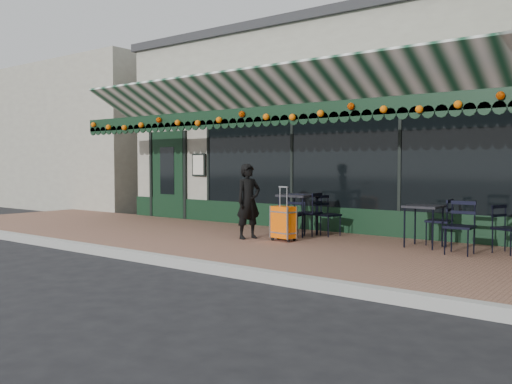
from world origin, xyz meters
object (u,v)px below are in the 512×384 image
Objects in this scene: chair_a_right at (508,229)px; chair_a_front at (460,227)px; chair_a_left at (439,222)px; chair_b_front at (293,215)px; chair_b_right at (328,215)px; chair_b_left at (308,214)px; cafe_table_a at (424,210)px; suitcase at (283,223)px; cafe_table_b at (298,199)px; woman at (248,201)px.

chair_a_right is 0.92× the size of chair_a_front.
chair_a_right is (1.14, -0.23, -0.02)m from chair_a_left.
chair_b_front is (-2.58, -0.57, 0.01)m from chair_a_left.
chair_a_right is 3.24m from chair_b_right.
chair_b_left reaches higher than chair_b_front.
chair_a_left is at bearing 93.97° from chair_b_left.
chair_b_right reaches higher than cafe_table_a.
chair_a_right reaches higher than cafe_table_a.
suitcase reaches higher than chair_a_front.
cafe_table_b is 1.01× the size of chair_b_right.
chair_b_left is at bearing 100.74° from suitcase.
woman reaches higher than cafe_table_b.
chair_a_front is 3.15m from chair_b_front.
chair_b_left is at bearing -85.50° from chair_a_left.
cafe_table_b is 1.04× the size of chair_a_right.
chair_b_right is (-2.67, 0.68, -0.02)m from chair_a_front.
woman is at bearing -36.11° from chair_b_left.
suitcase is (0.68, 0.14, -0.36)m from woman.
chair_a_left is at bearing -48.76° from woman.
woman is 1.69× the size of chair_b_front.
chair_b_right is at bearing 31.75° from cafe_table_b.
chair_a_front is at bearing -89.44° from chair_b_right.
chair_b_left is at bearing -15.03° from woman.
suitcase is 1.15× the size of chair_b_left.
chair_b_left reaches higher than chair_b_right.
cafe_table_a is at bearing 29.38° from suitcase.
chair_b_left is (0.19, 0.07, -0.29)m from cafe_table_b.
woman reaches higher than chair_a_front.
cafe_table_a is at bearing -83.72° from chair_b_right.
chair_b_front is at bearing 175.86° from chair_a_front.
chair_b_front reaches higher than cafe_table_a.
chair_b_left is at bearing 142.77° from chair_b_right.
chair_a_front reaches higher than chair_b_right.
cafe_table_a is 0.87× the size of chair_a_left.
suitcase reaches higher than chair_a_left.
cafe_table_b is 3.19m from chair_a_front.
chair_a_left is 0.95× the size of chair_b_left.
woman is 0.94m from chair_b_front.
woman is 3.68m from chair_a_front.
chair_b_left reaches higher than cafe_table_a.
suitcase is 2.98m from chair_a_front.
chair_a_left is at bearing 101.18° from chair_a_right.
chair_a_right is at bearing 41.54° from chair_a_front.
chair_b_front is at bearing 117.48° from suitcase.
chair_a_left is (0.13, 0.37, -0.22)m from cafe_table_a.
chair_b_left reaches higher than cafe_table_b.
woman is 3.35m from chair_a_left.
chair_a_right is 3.73m from chair_b_front.
cafe_table_a is 0.82m from chair_a_front.
woman is 4.35m from chair_a_right.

